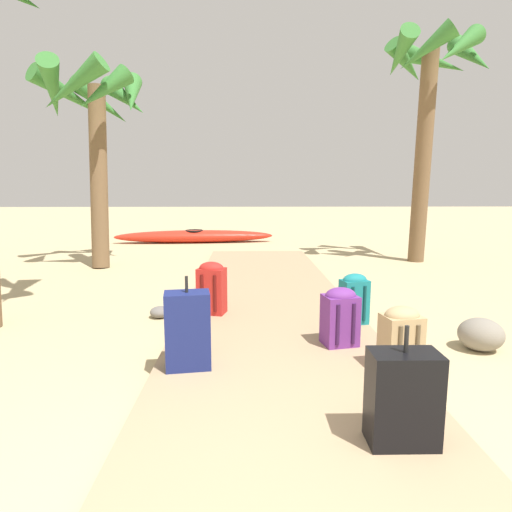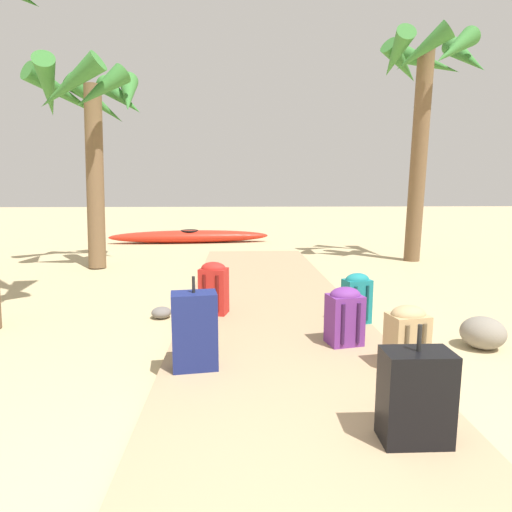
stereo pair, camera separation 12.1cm
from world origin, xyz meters
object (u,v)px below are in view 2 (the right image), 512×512
(backpack_teal, at_px, (357,297))
(kayak, at_px, (190,236))
(backpack_tan, at_px, (407,335))
(palm_tree_far_left, at_px, (91,112))
(backpack_red, at_px, (214,287))
(suitcase_black, at_px, (416,397))
(backpack_purple, at_px, (345,314))
(palm_tree_far_right, at_px, (427,88))
(suitcase_navy, at_px, (195,331))

(backpack_teal, height_order, kayak, backpack_teal)
(backpack_tan, xyz_separation_m, palm_tree_far_left, (-3.92, 5.00, 2.48))
(backpack_teal, height_order, backpack_tan, backpack_teal)
(backpack_red, relative_size, palm_tree_far_left, 0.16)
(palm_tree_far_left, bearing_deg, suitcase_black, -59.01)
(palm_tree_far_left, bearing_deg, backpack_tan, -51.94)
(backpack_purple, distance_m, palm_tree_far_right, 6.24)
(backpack_tan, relative_size, kayak, 0.12)
(backpack_purple, height_order, palm_tree_far_left, palm_tree_far_left)
(backpack_teal, height_order, backpack_red, backpack_red)
(palm_tree_far_right, bearing_deg, suitcase_black, -113.35)
(suitcase_black, height_order, suitcase_navy, suitcase_navy)
(backpack_red, xyz_separation_m, kayak, (-1.02, 6.95, -0.21))
(kayak, bearing_deg, backpack_red, -81.67)
(suitcase_black, bearing_deg, backpack_purple, 90.43)
(backpack_tan, relative_size, backpack_purple, 0.96)
(palm_tree_far_left, bearing_deg, palm_tree_far_right, 2.59)
(backpack_red, relative_size, kayak, 0.13)
(backpack_red, height_order, suitcase_navy, suitcase_navy)
(backpack_teal, distance_m, palm_tree_far_left, 5.98)
(backpack_red, xyz_separation_m, palm_tree_far_right, (3.92, 3.75, 2.98))
(palm_tree_far_left, height_order, kayak, palm_tree_far_left)
(backpack_purple, bearing_deg, suitcase_black, -89.57)
(palm_tree_far_right, bearing_deg, backpack_purple, -119.68)
(palm_tree_far_right, bearing_deg, backpack_red, -136.27)
(backpack_red, bearing_deg, palm_tree_far_left, 124.13)
(suitcase_black, bearing_deg, palm_tree_far_right, 66.65)
(backpack_red, height_order, backpack_purple, backpack_red)
(backpack_red, height_order, kayak, backpack_red)
(backpack_red, relative_size, backpack_purple, 1.12)
(backpack_red, xyz_separation_m, suitcase_navy, (-0.07, -1.46, -0.01))
(suitcase_black, bearing_deg, palm_tree_far_left, 120.99)
(palm_tree_far_right, height_order, kayak, palm_tree_far_right)
(backpack_tan, bearing_deg, backpack_red, 135.59)
(suitcase_black, xyz_separation_m, palm_tree_far_left, (-3.58, 5.96, 2.48))
(suitcase_navy, xyz_separation_m, palm_tree_far_left, (-2.28, 4.93, 2.44))
(backpack_tan, relative_size, palm_tree_far_left, 0.14)
(backpack_red, bearing_deg, kayak, 98.33)
(backpack_purple, distance_m, palm_tree_far_left, 6.22)
(backpack_tan, height_order, palm_tree_far_right, palm_tree_far_right)
(suitcase_black, distance_m, backpack_purple, 1.49)
(suitcase_black, relative_size, suitcase_navy, 0.92)
(backpack_teal, bearing_deg, kayak, 108.88)
(palm_tree_far_left, bearing_deg, backpack_red, -55.87)
(palm_tree_far_left, bearing_deg, backpack_purple, -51.37)
(backpack_red, xyz_separation_m, backpack_tan, (1.57, -1.53, -0.04))
(backpack_purple, height_order, suitcase_navy, suitcase_navy)
(kayak, bearing_deg, backpack_purple, -74.30)
(backpack_red, xyz_separation_m, suitcase_black, (1.23, -2.49, -0.05))
(suitcase_navy, xyz_separation_m, kayak, (-0.95, 8.41, -0.21))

